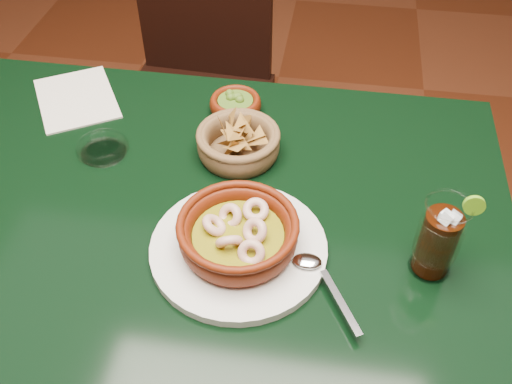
# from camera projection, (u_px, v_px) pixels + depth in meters

# --- Properties ---
(dining_table) EXTENTS (1.20, 0.80, 0.75)m
(dining_table) POSITION_uv_depth(u_px,v_px,m) (187.00, 234.00, 1.12)
(dining_table) COLOR black
(dining_table) RESTS_ON ground
(dining_chair) EXTENTS (0.45, 0.45, 0.93)m
(dining_chair) POSITION_uv_depth(u_px,v_px,m) (197.00, 83.00, 1.73)
(dining_chair) COLOR black
(dining_chair) RESTS_ON ground
(shrimp_plate) EXTENTS (0.36, 0.30, 0.08)m
(shrimp_plate) POSITION_uv_depth(u_px,v_px,m) (239.00, 238.00, 0.94)
(shrimp_plate) COLOR silver
(shrimp_plate) RESTS_ON dining_table
(chip_basket) EXTENTS (0.20, 0.20, 0.12)m
(chip_basket) POSITION_uv_depth(u_px,v_px,m) (238.00, 143.00, 1.12)
(chip_basket) COLOR brown
(chip_basket) RESTS_ON dining_table
(guacamole_ramekin) EXTENTS (0.13, 0.13, 0.04)m
(guacamole_ramekin) POSITION_uv_depth(u_px,v_px,m) (235.00, 104.00, 1.22)
(guacamole_ramekin) COLOR #501506
(guacamole_ramekin) RESTS_ON dining_table
(cola_drink) EXTENTS (0.15, 0.15, 0.17)m
(cola_drink) POSITION_uv_depth(u_px,v_px,m) (439.00, 239.00, 0.89)
(cola_drink) COLOR white
(cola_drink) RESTS_ON dining_table
(glass_ashtray) EXTENTS (0.11, 0.11, 0.03)m
(glass_ashtray) POSITION_uv_depth(u_px,v_px,m) (103.00, 148.00, 1.14)
(glass_ashtray) COLOR white
(glass_ashtray) RESTS_ON dining_table
(paper_menu) EXTENTS (0.25, 0.27, 0.00)m
(paper_menu) POSITION_uv_depth(u_px,v_px,m) (76.00, 98.00, 1.27)
(paper_menu) COLOR beige
(paper_menu) RESTS_ON dining_table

